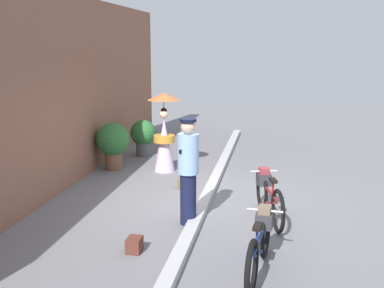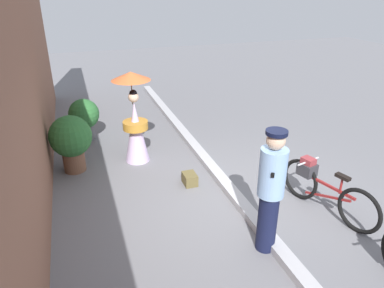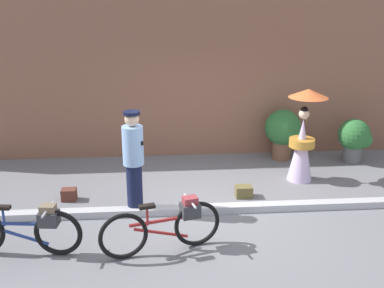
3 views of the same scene
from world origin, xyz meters
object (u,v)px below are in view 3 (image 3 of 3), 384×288
at_px(person_with_parasol, 303,137).
at_px(backpack_on_pavement, 244,191).
at_px(potted_plant_small, 284,131).
at_px(backpack_spare, 69,194).
at_px(potted_plant_by_door, 355,138).
at_px(bicycle_near_officer, 167,225).
at_px(person_officer, 133,160).
at_px(bicycle_far_side, 25,229).

bearing_deg(person_with_parasol, backpack_on_pavement, -150.22).
distance_m(potted_plant_small, backpack_spare, 4.72).
height_order(potted_plant_by_door, backpack_spare, potted_plant_by_door).
height_order(bicycle_near_officer, backpack_on_pavement, bicycle_near_officer).
height_order(potted_plant_by_door, potted_plant_small, potted_plant_small).
relative_size(person_officer, potted_plant_small, 1.57).
height_order(person_officer, backpack_spare, person_officer).
bearing_deg(person_with_parasol, person_officer, -160.09).
distance_m(person_with_parasol, backpack_on_pavement, 1.63).
bearing_deg(backpack_spare, bicycle_near_officer, -47.09).
bearing_deg(potted_plant_by_door, person_officer, -156.14).
height_order(bicycle_far_side, person_officer, person_officer).
distance_m(person_officer, potted_plant_by_door, 5.05).
bearing_deg(backpack_spare, backpack_on_pavement, -2.07).
relative_size(person_with_parasol, backpack_spare, 7.04).
bearing_deg(potted_plant_small, potted_plant_by_door, -11.86).
distance_m(person_with_parasol, backpack_spare, 4.46).
height_order(person_officer, person_with_parasol, person_with_parasol).
xyz_separation_m(bicycle_far_side, potted_plant_small, (4.60, 3.55, 0.25)).
relative_size(potted_plant_small, backpack_on_pavement, 3.70).
distance_m(potted_plant_by_door, potted_plant_small, 1.50).
xyz_separation_m(bicycle_far_side, backpack_spare, (0.28, 1.75, -0.29)).
height_order(bicycle_far_side, person_with_parasol, person_with_parasol).
distance_m(bicycle_far_side, person_officer, 1.97).
bearing_deg(backpack_spare, bicycle_far_side, -99.04).
bearing_deg(bicycle_far_side, person_officer, 39.42).
bearing_deg(bicycle_far_side, backpack_on_pavement, 25.81).
xyz_separation_m(potted_plant_by_door, backpack_on_pavement, (-2.69, -1.61, -0.43)).
relative_size(potted_plant_by_door, potted_plant_small, 0.86).
height_order(bicycle_near_officer, backpack_spare, bicycle_near_officer).
xyz_separation_m(bicycle_near_officer, bicycle_far_side, (-1.96, 0.06, -0.01)).
bearing_deg(bicycle_far_side, bicycle_near_officer, -1.88).
distance_m(bicycle_far_side, person_with_parasol, 5.21).
bearing_deg(person_officer, person_with_parasol, 19.91).
bearing_deg(bicycle_far_side, potted_plant_small, 37.64).
height_order(bicycle_far_side, backpack_on_pavement, bicycle_far_side).
bearing_deg(backpack_on_pavement, bicycle_far_side, -154.19).
height_order(person_officer, backpack_on_pavement, person_officer).
xyz_separation_m(person_with_parasol, potted_plant_by_door, (1.44, 0.89, -0.34)).
bearing_deg(potted_plant_by_door, backpack_spare, -165.54).
height_order(bicycle_near_officer, potted_plant_by_door, potted_plant_by_door).
bearing_deg(potted_plant_by_door, backpack_on_pavement, -149.17).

